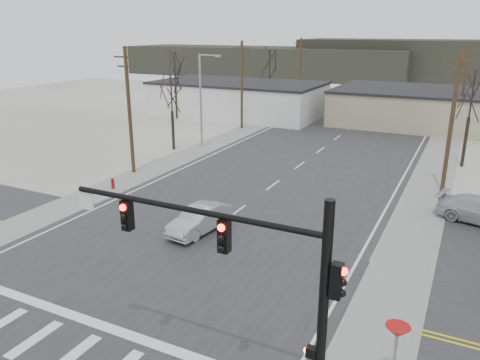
# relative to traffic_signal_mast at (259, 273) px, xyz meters

# --- Properties ---
(ground) EXTENTS (140.00, 140.00, 0.00)m
(ground) POSITION_rel_traffic_signal_mast_xyz_m (-7.89, 6.20, -4.67)
(ground) COLOR silver
(ground) RESTS_ON ground
(main_road) EXTENTS (18.00, 110.00, 0.05)m
(main_road) POSITION_rel_traffic_signal_mast_xyz_m (-7.89, 21.20, -4.65)
(main_road) COLOR #252427
(main_road) RESTS_ON ground
(cross_road) EXTENTS (90.00, 10.00, 0.04)m
(cross_road) POSITION_rel_traffic_signal_mast_xyz_m (-7.89, 6.20, -4.65)
(cross_road) COLOR #252427
(cross_road) RESTS_ON ground
(sidewalk_left) EXTENTS (3.00, 90.00, 0.06)m
(sidewalk_left) POSITION_rel_traffic_signal_mast_xyz_m (-18.49, 26.20, -4.64)
(sidewalk_left) COLOR gray
(sidewalk_left) RESTS_ON ground
(sidewalk_right) EXTENTS (3.00, 90.00, 0.06)m
(sidewalk_right) POSITION_rel_traffic_signal_mast_xyz_m (2.71, 26.20, -4.64)
(sidewalk_right) COLOR gray
(sidewalk_right) RESTS_ON ground
(traffic_signal_mast) EXTENTS (8.95, 0.43, 7.20)m
(traffic_signal_mast) POSITION_rel_traffic_signal_mast_xyz_m (0.00, 0.00, 0.00)
(traffic_signal_mast) COLOR black
(traffic_signal_mast) RESTS_ON ground
(fire_hydrant) EXTENTS (0.24, 0.24, 0.87)m
(fire_hydrant) POSITION_rel_traffic_signal_mast_xyz_m (-18.09, 14.20, -4.22)
(fire_hydrant) COLOR #A50C0C
(fire_hydrant) RESTS_ON ground
(yield_sign) EXTENTS (0.80, 0.80, 2.35)m
(yield_sign) POSITION_rel_traffic_signal_mast_xyz_m (3.61, 2.70, -2.61)
(yield_sign) COLOR gray
(yield_sign) RESTS_ON ground
(building_left_far) EXTENTS (22.30, 12.30, 4.50)m
(building_left_far) POSITION_rel_traffic_signal_mast_xyz_m (-23.89, 46.20, -2.42)
(building_left_far) COLOR silver
(building_left_far) RESTS_ON ground
(building_right_far) EXTENTS (26.30, 14.30, 4.30)m
(building_right_far) POSITION_rel_traffic_signal_mast_xyz_m (2.11, 50.20, -2.52)
(building_right_far) COLOR tan
(building_right_far) RESTS_ON ground
(upole_left_b) EXTENTS (2.20, 0.30, 10.00)m
(upole_left_b) POSITION_rel_traffic_signal_mast_xyz_m (-19.39, 18.20, 0.55)
(upole_left_b) COLOR #4A3522
(upole_left_b) RESTS_ON ground
(upole_left_c) EXTENTS (2.20, 0.30, 10.00)m
(upole_left_c) POSITION_rel_traffic_signal_mast_xyz_m (-19.39, 38.20, 0.55)
(upole_left_c) COLOR #4A3522
(upole_left_c) RESTS_ON ground
(upole_left_d) EXTENTS (2.20, 0.30, 10.00)m
(upole_left_d) POSITION_rel_traffic_signal_mast_xyz_m (-19.39, 58.20, 0.55)
(upole_left_d) COLOR #4A3522
(upole_left_d) RESTS_ON ground
(upole_right_a) EXTENTS (2.20, 0.30, 10.00)m
(upole_right_a) POSITION_rel_traffic_signal_mast_xyz_m (3.61, 24.20, 0.55)
(upole_right_a) COLOR #4A3522
(upole_right_a) RESTS_ON ground
(upole_right_b) EXTENTS (2.20, 0.30, 10.00)m
(upole_right_b) POSITION_rel_traffic_signal_mast_xyz_m (3.61, 46.20, 0.55)
(upole_right_b) COLOR #4A3522
(upole_right_b) RESTS_ON ground
(streetlight_main) EXTENTS (2.40, 0.25, 9.00)m
(streetlight_main) POSITION_rel_traffic_signal_mast_xyz_m (-18.69, 28.20, 0.41)
(streetlight_main) COLOR gray
(streetlight_main) RESTS_ON ground
(tree_left_near) EXTENTS (3.30, 3.30, 7.35)m
(tree_left_near) POSITION_rel_traffic_signal_mast_xyz_m (-20.89, 26.20, 0.55)
(tree_left_near) COLOR #2F221C
(tree_left_near) RESTS_ON ground
(tree_right_mid) EXTENTS (3.74, 3.74, 8.33)m
(tree_right_mid) POSITION_rel_traffic_signal_mast_xyz_m (4.61, 32.20, 1.26)
(tree_right_mid) COLOR #2F221C
(tree_right_mid) RESTS_ON ground
(tree_left_far) EXTENTS (3.96, 3.96, 8.82)m
(tree_left_far) POSITION_rel_traffic_signal_mast_xyz_m (-21.89, 52.20, 1.61)
(tree_left_far) COLOR #2F221C
(tree_left_far) RESTS_ON ground
(tree_left_mid) EXTENTS (3.96, 3.96, 8.82)m
(tree_left_mid) POSITION_rel_traffic_signal_mast_xyz_m (-29.89, 40.20, 1.61)
(tree_left_mid) COLOR #2F221C
(tree_left_mid) RESTS_ON ground
(hill_left) EXTENTS (70.00, 18.00, 7.00)m
(hill_left) POSITION_rel_traffic_signal_mast_xyz_m (-42.89, 98.20, -1.17)
(hill_left) COLOR #333026
(hill_left) RESTS_ON ground
(sedan_crossing) EXTENTS (2.13, 4.68, 1.49)m
(sedan_crossing) POSITION_rel_traffic_signal_mast_xyz_m (-8.43, 10.54, -3.88)
(sedan_crossing) COLOR gray
(sedan_crossing) RESTS_ON main_road
(car_far_a) EXTENTS (2.60, 5.71, 1.62)m
(car_far_a) POSITION_rel_traffic_signal_mast_xyz_m (-7.87, 56.56, -3.82)
(car_far_a) COLOR black
(car_far_a) RESTS_ON main_road
(car_far_b) EXTENTS (1.97, 3.99, 1.31)m
(car_far_b) POSITION_rel_traffic_signal_mast_xyz_m (-12.69, 55.38, -3.97)
(car_far_b) COLOR black
(car_far_b) RESTS_ON main_road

